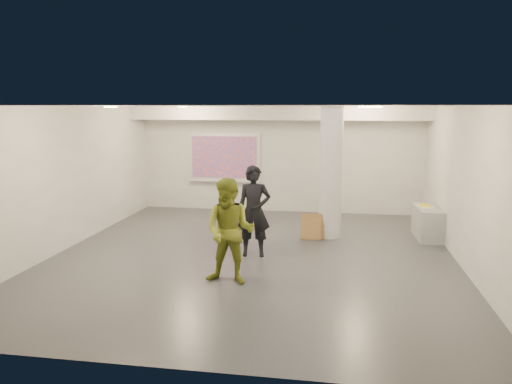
% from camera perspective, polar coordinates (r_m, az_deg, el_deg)
% --- Properties ---
extents(floor, '(8.00, 9.00, 0.01)m').
position_cam_1_polar(floor, '(10.18, -0.37, -7.33)').
color(floor, '#393C41').
rests_on(floor, ground).
extents(ceiling, '(8.00, 9.00, 0.01)m').
position_cam_1_polar(ceiling, '(9.73, -0.39, 9.81)').
color(ceiling, silver).
rests_on(ceiling, floor).
extents(wall_back, '(8.00, 0.01, 3.00)m').
position_cam_1_polar(wall_back, '(14.27, 2.69, 3.73)').
color(wall_back, beige).
rests_on(wall_back, floor).
extents(wall_front, '(8.00, 0.01, 3.00)m').
position_cam_1_polar(wall_front, '(5.56, -8.31, -5.88)').
color(wall_front, beige).
rests_on(wall_front, floor).
extents(wall_left, '(0.01, 9.00, 3.00)m').
position_cam_1_polar(wall_left, '(11.23, -20.93, 1.48)').
color(wall_left, beige).
rests_on(wall_left, floor).
extents(wall_right, '(0.01, 9.00, 3.00)m').
position_cam_1_polar(wall_right, '(9.99, 22.87, 0.40)').
color(wall_right, beige).
rests_on(wall_right, floor).
extents(soffit_band, '(8.00, 1.10, 0.36)m').
position_cam_1_polar(soffit_band, '(13.64, 2.46, 9.02)').
color(soffit_band, silver).
rests_on(soffit_band, ceiling).
extents(downlight_nw, '(0.22, 0.22, 0.02)m').
position_cam_1_polar(downlight_nw, '(12.69, -8.40, 9.59)').
color(downlight_nw, '#FFF684').
rests_on(downlight_nw, ceiling).
extents(downlight_ne, '(0.22, 0.22, 0.02)m').
position_cam_1_polar(downlight_ne, '(12.11, 12.15, 9.48)').
color(downlight_ne, '#FFF684').
rests_on(downlight_ne, ceiling).
extents(downlight_sw, '(0.22, 0.22, 0.02)m').
position_cam_1_polar(downlight_sw, '(8.96, -16.29, 9.31)').
color(downlight_sw, '#FFF684').
rests_on(downlight_sw, ceiling).
extents(downlight_se, '(0.22, 0.22, 0.02)m').
position_cam_1_polar(downlight_se, '(8.11, 13.45, 9.43)').
color(downlight_se, '#FFF684').
rests_on(downlight_se, ceiling).
extents(column, '(0.52, 0.52, 3.00)m').
position_cam_1_polar(column, '(11.49, 8.56, 2.19)').
color(column, silver).
rests_on(column, floor).
extents(projection_screen, '(2.10, 0.13, 1.42)m').
position_cam_1_polar(projection_screen, '(14.49, -3.64, 3.92)').
color(projection_screen, silver).
rests_on(projection_screen, wall_back).
extents(credenza, '(0.56, 1.24, 0.71)m').
position_cam_1_polar(credenza, '(12.12, 19.01, -3.35)').
color(credenza, '#949799').
rests_on(credenza, floor).
extents(papers_stack, '(0.33, 0.39, 0.02)m').
position_cam_1_polar(papers_stack, '(12.10, 18.85, -1.59)').
color(papers_stack, white).
rests_on(papers_stack, credenza).
extents(postit_pad, '(0.28, 0.35, 0.03)m').
position_cam_1_polar(postit_pad, '(12.15, 18.75, -1.51)').
color(postit_pad, yellow).
rests_on(postit_pad, credenza).
extents(cardboard_back, '(0.55, 0.22, 0.58)m').
position_cam_1_polar(cardboard_back, '(11.47, 6.48, -3.93)').
color(cardboard_back, olive).
rests_on(cardboard_back, floor).
extents(cardboard_front, '(0.44, 0.16, 0.48)m').
position_cam_1_polar(cardboard_front, '(11.44, 6.33, -4.23)').
color(cardboard_front, olive).
rests_on(cardboard_front, floor).
extents(woman, '(0.72, 0.52, 1.84)m').
position_cam_1_polar(woman, '(10.00, -0.24, -2.21)').
color(woman, black).
rests_on(woman, floor).
extents(man, '(0.94, 0.76, 1.81)m').
position_cam_1_polar(man, '(8.46, -2.99, -4.53)').
color(man, olive).
rests_on(man, floor).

